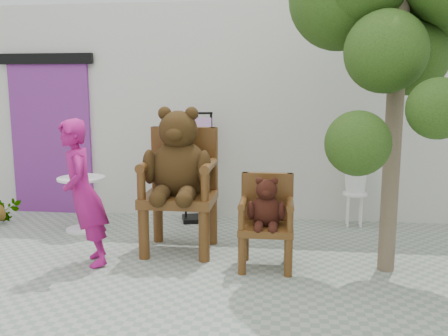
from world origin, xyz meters
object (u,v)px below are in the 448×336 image
(person, at_px, (83,194))
(cafe_table, at_px, (82,197))
(chair_big, at_px, (179,170))
(chair_small, at_px, (266,213))
(display_stand, at_px, (198,180))
(stool_bucket, at_px, (355,179))

(person, xyz_separation_m, cafe_table, (-0.54, 1.17, -0.32))
(chair_big, distance_m, cafe_table, 1.62)
(chair_big, height_order, person, chair_big)
(chair_small, relative_size, display_stand, 0.63)
(chair_small, height_order, person, person)
(person, xyz_separation_m, display_stand, (0.88, 1.81, -0.18))
(chair_small, distance_m, cafe_table, 2.61)
(display_stand, bearing_deg, chair_small, -74.41)
(cafe_table, bearing_deg, chair_small, -22.42)
(cafe_table, distance_m, stool_bucket, 3.59)
(chair_small, bearing_deg, display_stand, 121.37)
(chair_small, xyz_separation_m, stool_bucket, (1.12, 1.63, 0.07))
(chair_big, distance_m, stool_bucket, 2.46)
(stool_bucket, bearing_deg, person, -148.85)
(chair_small, relative_size, person, 0.63)
(person, relative_size, cafe_table, 2.16)
(stool_bucket, bearing_deg, cafe_table, -169.76)
(chair_small, height_order, stool_bucket, stool_bucket)
(chair_big, xyz_separation_m, person, (-0.88, -0.57, -0.17))
(cafe_table, bearing_deg, person, -65.27)
(person, relative_size, display_stand, 1.00)
(chair_big, relative_size, person, 1.07)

